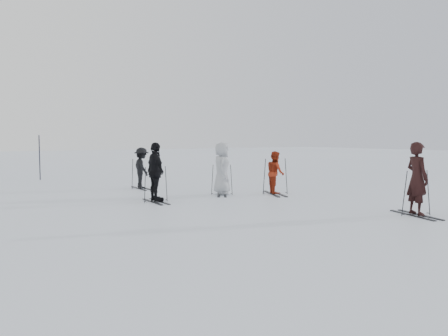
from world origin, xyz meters
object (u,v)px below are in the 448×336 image
skier_near_dark (417,179)px  skier_red (275,173)px  piste_marker (40,157)px  skier_uphill_far (142,168)px  skier_grey (222,169)px  skier_uphill_left (156,173)px

skier_near_dark → skier_red: size_ratio=1.24×
piste_marker → skier_uphill_far: bearing=-66.1°
skier_grey → skier_uphill_far: (-1.68, 3.35, -0.11)m
skier_near_dark → skier_red: 5.42m
skier_grey → skier_uphill_far: 3.75m
piste_marker → skier_grey: bearing=-65.1°
piste_marker → skier_uphill_left: bearing=-80.4°
skier_near_dark → skier_uphill_left: 7.65m
skier_grey → piste_marker: bearing=57.4°
skier_red → skier_grey: (-1.70, 0.94, 0.16)m
skier_near_dark → skier_red: bearing=19.7°
skier_near_dark → skier_red: skier_near_dark is taller
skier_grey → skier_uphill_left: skier_uphill_left is taller
skier_near_dark → piste_marker: size_ratio=0.88×
skier_grey → skier_uphill_far: size_ratio=1.14×
skier_near_dark → skier_grey: (-2.00, 6.35, -0.03)m
skier_near_dark → skier_uphill_far: 10.38m
skier_red → piste_marker: 12.11m
skier_near_dark → piste_marker: piste_marker is taller
skier_grey → skier_uphill_far: bearing=59.2°
skier_grey → skier_uphill_far: skier_grey is taller
skier_uphill_left → piste_marker: 10.00m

